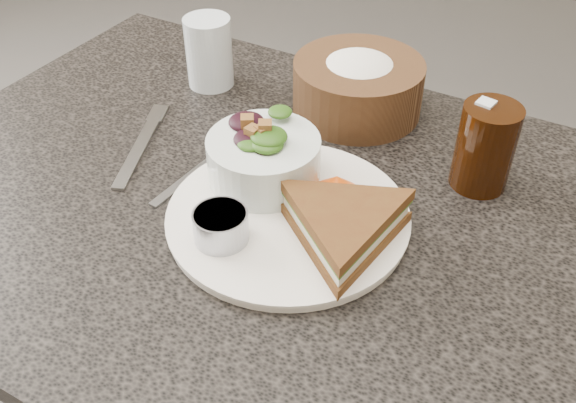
% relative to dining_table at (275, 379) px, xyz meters
% --- Properties ---
extents(dining_table, '(1.00, 0.70, 0.75)m').
position_rel_dining_table_xyz_m(dining_table, '(0.00, 0.00, 0.00)').
color(dining_table, black).
rests_on(dining_table, floor).
extents(dinner_plate, '(0.28, 0.28, 0.01)m').
position_rel_dining_table_xyz_m(dinner_plate, '(0.04, -0.02, 0.38)').
color(dinner_plate, silver).
rests_on(dinner_plate, dining_table).
extents(sandwich, '(0.25, 0.25, 0.05)m').
position_rel_dining_table_xyz_m(sandwich, '(0.11, -0.03, 0.41)').
color(sandwich, '#4C3114').
rests_on(sandwich, dinner_plate).
extents(salad_bowl, '(0.16, 0.16, 0.08)m').
position_rel_dining_table_xyz_m(salad_bowl, '(-0.02, 0.02, 0.43)').
color(salad_bowl, silver).
rests_on(salad_bowl, dinner_plate).
extents(dressing_ramekin, '(0.06, 0.06, 0.04)m').
position_rel_dining_table_xyz_m(dressing_ramekin, '(-0.01, -0.10, 0.41)').
color(dressing_ramekin, '#9B9FAA').
rests_on(dressing_ramekin, dinner_plate).
extents(orange_wedge, '(0.09, 0.09, 0.03)m').
position_rel_dining_table_xyz_m(orange_wedge, '(0.07, 0.04, 0.40)').
color(orange_wedge, '#ED510B').
rests_on(orange_wedge, dinner_plate).
extents(fork, '(0.08, 0.17, 0.00)m').
position_rel_dining_table_xyz_m(fork, '(-0.21, 0.00, 0.38)').
color(fork, '#999A9C').
rests_on(fork, dining_table).
extents(knife, '(0.03, 0.19, 0.00)m').
position_rel_dining_table_xyz_m(knife, '(-0.11, 0.01, 0.38)').
color(knife, gray).
rests_on(knife, dining_table).
extents(bread_basket, '(0.25, 0.25, 0.11)m').
position_rel_dining_table_xyz_m(bread_basket, '(0.00, 0.24, 0.43)').
color(bread_basket, '#4E331C').
rests_on(bread_basket, dining_table).
extents(cola_glass, '(0.09, 0.09, 0.12)m').
position_rel_dining_table_xyz_m(cola_glass, '(0.21, 0.16, 0.44)').
color(cola_glass, black).
rests_on(cola_glass, dining_table).
extents(water_glass, '(0.09, 0.09, 0.11)m').
position_rel_dining_table_xyz_m(water_glass, '(-0.23, 0.20, 0.43)').
color(water_glass, silver).
rests_on(water_glass, dining_table).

